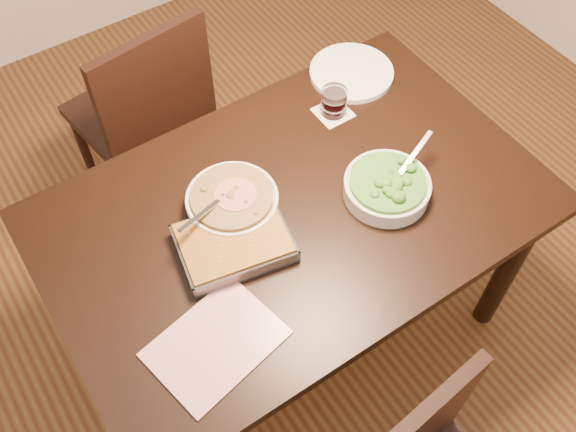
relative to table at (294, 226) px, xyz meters
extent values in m
plane|color=#452413|center=(0.00, 0.00, -0.65)|extent=(4.00, 4.00, 0.00)
cube|color=black|center=(0.00, 0.00, 0.08)|extent=(1.40, 0.90, 0.04)
cube|color=black|center=(0.00, 0.00, 0.01)|extent=(1.26, 0.76, 0.08)
cylinder|color=black|center=(0.62, -0.37, -0.30)|extent=(0.07, 0.07, 0.71)
cylinder|color=black|center=(-0.62, 0.37, -0.30)|extent=(0.07, 0.07, 0.71)
cylinder|color=black|center=(0.62, 0.37, -0.30)|extent=(0.07, 0.07, 0.71)
cube|color=#B9354F|center=(-0.39, -0.24, 0.10)|extent=(0.35, 0.28, 0.01)
cube|color=white|center=(0.31, 0.23, 0.10)|extent=(0.10, 0.10, 0.00)
cylinder|color=silver|center=(-0.15, 0.09, 0.12)|extent=(0.25, 0.25, 0.05)
torus|color=silver|center=(-0.15, 0.09, 0.15)|extent=(0.26, 0.26, 0.01)
cylinder|color=#3E2B10|center=(-0.15, 0.09, 0.15)|extent=(0.23, 0.23, 0.02)
cube|color=silver|center=(-0.22, 0.06, 0.17)|extent=(0.15, 0.07, 0.05)
cylinder|color=maroon|center=(-0.14, 0.08, 0.16)|extent=(0.12, 0.12, 0.00)
cylinder|color=silver|center=(0.24, -0.11, 0.12)|extent=(0.24, 0.24, 0.05)
torus|color=silver|center=(0.24, -0.11, 0.15)|extent=(0.25, 0.25, 0.01)
cylinder|color=#165112|center=(0.24, -0.11, 0.15)|extent=(0.22, 0.22, 0.02)
cube|color=silver|center=(0.31, -0.08, 0.16)|extent=(0.16, 0.06, 0.05)
cube|color=silver|center=(-0.21, -0.02, 0.10)|extent=(0.33, 0.27, 0.01)
cube|color=#58250C|center=(-0.21, -0.02, 0.12)|extent=(0.31, 0.25, 0.05)
cube|color=silver|center=(-0.19, 0.08, 0.12)|extent=(0.29, 0.06, 0.04)
cube|color=silver|center=(-0.23, -0.13, 0.12)|extent=(0.29, 0.06, 0.04)
cube|color=silver|center=(-0.07, -0.05, 0.12)|extent=(0.05, 0.21, 0.04)
cube|color=silver|center=(-0.35, 0.00, 0.12)|extent=(0.05, 0.21, 0.04)
cylinder|color=black|center=(0.31, 0.23, 0.13)|extent=(0.07, 0.07, 0.07)
cylinder|color=silver|center=(0.31, 0.23, 0.18)|extent=(0.08, 0.08, 0.02)
cylinder|color=white|center=(0.46, 0.34, 0.10)|extent=(0.28, 0.28, 0.02)
cube|color=black|center=(-0.12, 0.88, -0.21)|extent=(0.49, 0.49, 0.04)
cylinder|color=black|center=(0.04, 1.09, -0.44)|extent=(0.04, 0.04, 0.42)
cylinder|color=black|center=(0.09, 0.72, -0.44)|extent=(0.04, 0.04, 0.42)
cylinder|color=black|center=(-0.33, 1.04, -0.44)|extent=(0.04, 0.04, 0.42)
cylinder|color=black|center=(-0.28, 0.67, -0.44)|extent=(0.04, 0.04, 0.42)
cube|color=black|center=(-0.10, 0.68, 0.04)|extent=(0.43, 0.09, 0.46)
camera|label=1|loc=(-0.61, -0.87, 1.55)|focal=40.00mm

